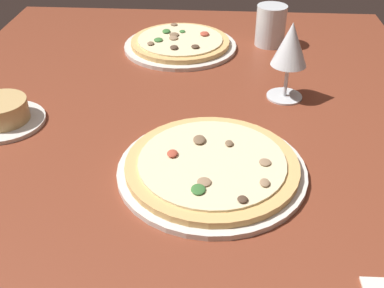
# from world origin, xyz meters

# --- Properties ---
(dining_table) EXTENTS (1.50, 1.10, 0.04)m
(dining_table) POSITION_xyz_m (0.00, 0.00, 0.02)
(dining_table) COLOR brown
(dining_table) RESTS_ON ground
(pizza_main) EXTENTS (0.32, 0.32, 0.03)m
(pizza_main) POSITION_xyz_m (-0.08, -0.07, 0.05)
(pizza_main) COLOR silver
(pizza_main) RESTS_ON dining_table
(pizza_side) EXTENTS (0.29, 0.29, 0.03)m
(pizza_side) POSITION_xyz_m (0.45, 0.03, 0.05)
(pizza_side) COLOR silver
(pizza_side) RESTS_ON dining_table
(ramekin_on_saucer) EXTENTS (0.16, 0.16, 0.05)m
(ramekin_on_saucer) POSITION_xyz_m (0.05, 0.34, 0.06)
(ramekin_on_saucer) COLOR silver
(ramekin_on_saucer) RESTS_ON dining_table
(wine_glass_far) EXTENTS (0.08, 0.08, 0.17)m
(wine_glass_far) POSITION_xyz_m (0.20, -0.22, 0.15)
(wine_glass_far) COLOR silver
(wine_glass_far) RESTS_ON dining_table
(water_glass) EXTENTS (0.08, 0.08, 0.10)m
(water_glass) POSITION_xyz_m (0.49, -0.21, 0.08)
(water_glass) COLOR silver
(water_glass) RESTS_ON dining_table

